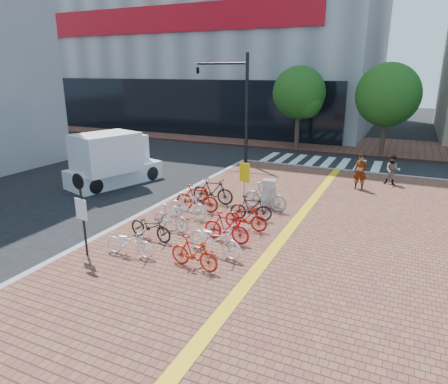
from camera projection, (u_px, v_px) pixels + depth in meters
The scene contains 27 objects.
ground at pixel (221, 240), 14.09m from camera, with size 120.00×120.00×0.00m, color black.
sidewalk at pixel (249, 348), 8.52m from camera, with size 14.00×34.00×0.15m, color brown.
tactile_strip at pixel (207, 332), 8.90m from camera, with size 0.40×34.00×0.01m, color yellow.
kerb_west at pixel (19, 279), 11.33m from camera, with size 0.25×34.00×0.15m, color gray.
kerb_north at pixel (355, 172), 23.28m from camera, with size 14.00×0.25×0.15m, color gray.
far_sidewalk at pixel (331, 144), 32.30m from camera, with size 70.00×8.00×0.15m, color brown.
crosswalk at pixel (319, 162), 26.04m from camera, with size 7.50×4.00×0.01m.
street_trees at pixel (405, 97), 26.02m from camera, with size 16.20×4.60×6.35m.
bike_0 at pixel (130, 242), 12.49m from camera, with size 0.60×1.71×0.90m, color white.
bike_1 at pixel (151, 227), 13.72m from camera, with size 0.61×1.75×0.92m, color black.
bike_2 at pixel (171, 218), 14.47m from camera, with size 0.45×1.60×0.96m, color silver.
bike_3 at pixel (187, 206), 15.63m from camera, with size 0.49×1.74×1.05m, color white.
bike_4 at pixel (197, 198), 16.42m from camera, with size 0.53×1.87×1.13m, color #9E160B.
bike_5 at pixel (213, 191), 17.39m from camera, with size 0.54×1.90×1.14m, color black.
bike_6 at pixel (194, 253), 11.67m from camera, with size 0.46×1.63×0.98m, color red.
bike_7 at pixel (215, 239), 12.55m from camera, with size 0.70×2.00×1.05m, color white.
bike_8 at pixel (226, 227), 13.51m from camera, with size 0.49×1.73×1.04m, color red.
bike_9 at pixel (246, 217), 14.50m from camera, with size 0.46×1.62×0.98m, color #B2150C.
bike_10 at pixel (251, 208), 15.45m from camera, with size 0.47×1.65×0.99m, color black.
bike_11 at pixel (265, 196), 16.60m from camera, with size 0.55×1.93×1.16m, color #A3A3A7.
pedestrian_a at pixel (360, 172), 19.42m from camera, with size 0.64×0.42×1.74m, color gray.
pedestrian_b at pixel (392, 170), 20.24m from camera, with size 0.73×0.57×1.51m, color #464958.
utility_box at pixel (269, 193), 17.03m from camera, with size 0.54×0.39×1.17m, color silver.
yellow_sign at pixel (244, 176), 16.87m from camera, with size 0.50×0.20×1.90m.
notice_sign at pixel (81, 205), 12.12m from camera, with size 0.50×0.15×2.69m.
traffic_light_pole at pixel (224, 88), 24.32m from camera, with size 3.55×1.37×6.61m.
box_truck at pixel (112, 159), 20.81m from camera, with size 3.40×5.19×2.78m.
Camera 1 is at (5.53, -11.74, 5.76)m, focal length 32.00 mm.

